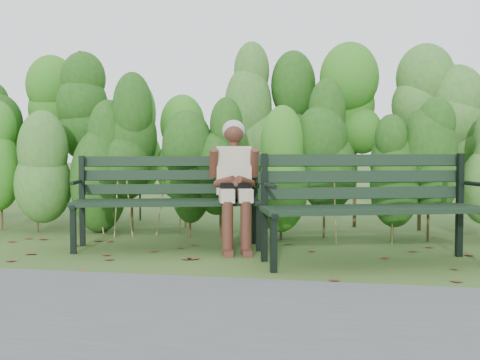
# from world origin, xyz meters

# --- Properties ---
(ground) EXTENTS (80.00, 80.00, 0.00)m
(ground) POSITION_xyz_m (0.00, 0.00, 0.00)
(ground) COLOR #2B501D
(footpath) EXTENTS (60.00, 2.50, 0.01)m
(footpath) POSITION_xyz_m (0.00, -2.20, 0.01)
(footpath) COLOR #474749
(footpath) RESTS_ON ground
(hedge_band) EXTENTS (11.04, 1.67, 2.42)m
(hedge_band) POSITION_xyz_m (0.00, 1.86, 1.26)
(hedge_band) COLOR #47381E
(hedge_band) RESTS_ON ground
(leaf_litter) EXTENTS (5.77, 2.24, 0.01)m
(leaf_litter) POSITION_xyz_m (0.14, -0.13, 0.00)
(leaf_litter) COLOR brown
(leaf_litter) RESTS_ON ground
(bench_left) EXTENTS (2.10, 1.15, 1.00)m
(bench_left) POSITION_xyz_m (-0.82, 0.49, 0.59)
(bench_left) COLOR black
(bench_left) RESTS_ON ground
(bench_right) EXTENTS (2.16, 1.26, 1.03)m
(bench_right) POSITION_xyz_m (1.30, 0.03, 0.61)
(bench_right) COLOR black
(bench_right) RESTS_ON ground
(seated_woman) EXTENTS (0.57, 0.84, 1.39)m
(seated_woman) POSITION_xyz_m (-0.08, 0.48, 0.79)
(seated_woman) COLOR #B2A98A
(seated_woman) RESTS_ON ground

